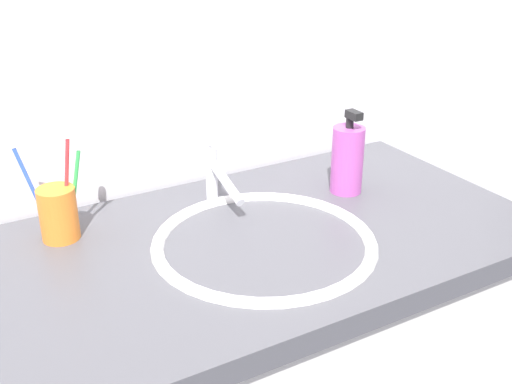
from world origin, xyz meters
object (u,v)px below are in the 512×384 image
object	(u,v)px
toothbrush_green	(76,180)
soap_dispenser	(347,159)
toothbrush_cup	(58,214)
toothbrush_blue	(28,180)
toothbrush_red	(67,174)
faucet	(216,176)

from	to	relation	value
toothbrush_green	soap_dispenser	distance (m)	0.55
toothbrush_cup	toothbrush_blue	size ratio (longest dim) A/B	0.51
toothbrush_cup	soap_dispenser	bearing A→B (deg)	-9.01
toothbrush_cup	toothbrush_green	size ratio (longest dim) A/B	0.54
toothbrush_green	toothbrush_red	bearing A→B (deg)	146.47
faucet	toothbrush_cup	bearing A→B (deg)	177.59
faucet	toothbrush_cup	size ratio (longest dim) A/B	1.68
toothbrush_red	toothbrush_blue	world-z (taller)	toothbrush_red
toothbrush_green	toothbrush_cup	bearing A→B (deg)	176.97
faucet	soap_dispenser	world-z (taller)	soap_dispenser
toothbrush_green	soap_dispenser	world-z (taller)	toothbrush_green
toothbrush_red	toothbrush_green	distance (m)	0.02
soap_dispenser	faucet	bearing A→B (deg)	163.55
faucet	soap_dispenser	xyz separation A→B (m)	(0.27, -0.08, 0.01)
toothbrush_cup	toothbrush_red	bearing A→B (deg)	13.47
soap_dispenser	toothbrush_green	bearing A→B (deg)	170.58
toothbrush_red	toothbrush_blue	distance (m)	0.07
faucet	toothbrush_blue	distance (m)	0.35
toothbrush_red	toothbrush_blue	xyz separation A→B (m)	(-0.06, 0.02, -0.01)
faucet	toothbrush_red	xyz separation A→B (m)	(-0.29, 0.02, 0.06)
toothbrush_red	toothbrush_green	size ratio (longest dim) A/B	1.11
faucet	toothbrush_red	distance (m)	0.29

